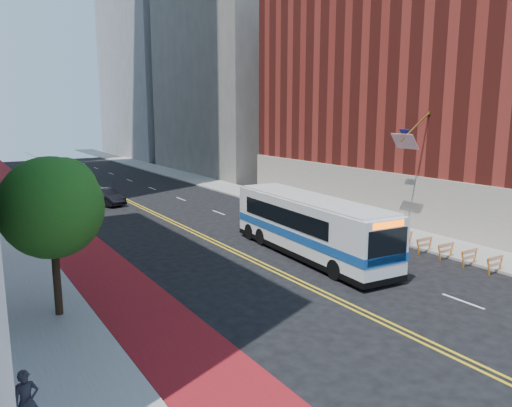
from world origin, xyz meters
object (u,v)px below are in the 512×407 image
(pedestrian, at_px, (26,402))
(transit_bus, at_px, (309,225))
(street_tree, at_px, (52,203))
(car_b, at_px, (105,197))
(car_c, at_px, (39,190))
(car_a, at_px, (44,225))

(pedestrian, bearing_deg, transit_bus, 29.23)
(street_tree, xyz_separation_m, car_b, (8.82, 24.75, -4.14))
(street_tree, height_order, transit_bus, street_tree)
(street_tree, distance_m, car_b, 26.60)
(car_c, height_order, pedestrian, pedestrian)
(transit_bus, bearing_deg, car_c, 111.36)
(transit_bus, bearing_deg, pedestrian, -147.12)
(car_a, bearing_deg, transit_bus, -32.64)
(car_c, bearing_deg, street_tree, -106.70)
(transit_bus, distance_m, car_c, 33.22)
(car_a, bearing_deg, car_b, 68.37)
(car_b, bearing_deg, car_a, -142.57)
(car_a, bearing_deg, street_tree, -81.64)
(transit_bus, xyz_separation_m, car_c, (-10.21, 31.59, -1.22))
(transit_bus, height_order, car_c, transit_bus)
(street_tree, distance_m, car_c, 33.76)
(transit_bus, relative_size, car_b, 2.84)
(car_b, distance_m, pedestrian, 34.55)
(street_tree, relative_size, car_c, 1.49)
(street_tree, height_order, pedestrian, street_tree)
(car_a, distance_m, pedestrian, 24.03)
(car_a, relative_size, car_b, 0.91)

